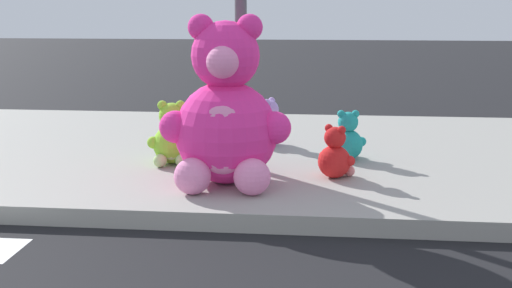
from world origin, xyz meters
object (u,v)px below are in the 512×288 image
plush_red (335,156)px  plush_teal (347,140)px  plush_lavender (268,126)px  plush_pink_large (226,118)px  plush_lime (172,139)px

plush_red → plush_teal: bearing=79.1°
plush_lavender → plush_teal: plush_lavender is taller
plush_pink_large → plush_red: bearing=17.3°
plush_lavender → plush_pink_large: bearing=-98.3°
plush_lime → plush_teal: bearing=11.6°
plush_teal → plush_pink_large: bearing=-137.5°
plush_pink_large → plush_teal: size_ratio=2.88×
plush_pink_large → plush_lime: 0.95m
plush_lime → plush_red: size_ratio=1.29×
plush_lavender → plush_red: plush_lavender is taller
plush_lavender → plush_red: bearing=-61.0°
plush_lime → plush_red: 1.60m
plush_pink_large → plush_lime: (-0.62, 0.63, -0.33)m
plush_pink_large → plush_lavender: bearing=81.7°
plush_lime → plush_teal: plush_lime is taller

